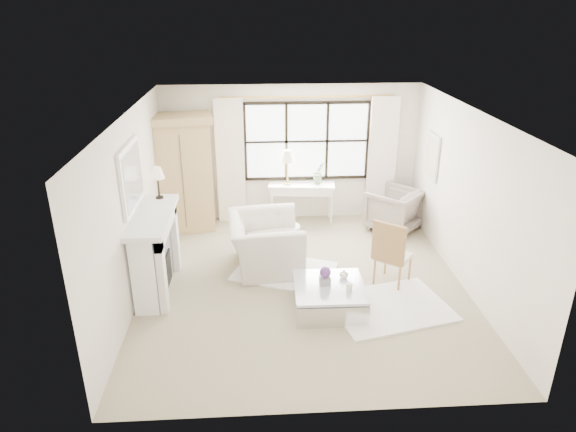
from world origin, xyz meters
name	(u,v)px	position (x,y,z in m)	size (l,w,h in m)	color
floor	(303,284)	(0.00, 0.00, 0.00)	(5.50, 5.50, 0.00)	tan
ceiling	(305,114)	(0.00, 0.00, 2.70)	(5.50, 5.50, 0.00)	white
wall_back	(291,154)	(0.00, 2.75, 1.35)	(5.00, 5.00, 0.00)	white
wall_front	(329,307)	(0.00, -2.75, 1.35)	(5.00, 5.00, 0.00)	white
wall_left	(133,209)	(-2.50, 0.00, 1.35)	(5.50, 5.50, 0.00)	beige
wall_right	(469,201)	(2.50, 0.00, 1.35)	(5.50, 5.50, 0.00)	white
window_pane	(307,141)	(0.30, 2.73, 1.60)	(2.40, 0.02, 1.50)	white
window_frame	(307,141)	(0.30, 2.72, 1.60)	(2.50, 0.04, 1.50)	black
curtain_rod	(308,97)	(0.30, 2.67, 2.47)	(0.04, 0.04, 3.30)	#BD9241
curtain_left	(230,162)	(-1.20, 2.65, 1.24)	(0.55, 0.10, 2.47)	white
curtain_right	(382,159)	(1.80, 2.65, 1.24)	(0.55, 0.10, 2.47)	white
fireplace	(154,251)	(-2.27, 0.00, 0.65)	(0.58, 1.66, 1.26)	silver
mirror_frame	(131,177)	(-2.47, 0.00, 1.84)	(0.05, 1.15, 0.95)	white
mirror_glass	(133,177)	(-2.44, 0.00, 1.84)	(0.02, 1.00, 0.80)	silver
art_frame	(432,157)	(2.47, 1.70, 1.55)	(0.04, 0.62, 0.82)	silver
art_canvas	(431,157)	(2.45, 1.70, 1.55)	(0.01, 0.52, 0.72)	beige
mantel_lamp	(157,174)	(-2.23, 0.65, 1.65)	(0.22, 0.22, 0.51)	black
armoire	(185,173)	(-2.05, 2.29, 1.14)	(1.22, 0.88, 2.24)	tan
console_table	(301,203)	(0.19, 2.50, 0.40)	(1.34, 0.59, 0.80)	white
console_lamp	(287,157)	(-0.09, 2.50, 1.36)	(0.28, 0.28, 0.69)	#A88A3A
orchid_plant	(319,173)	(0.52, 2.51, 1.02)	(0.24, 0.19, 0.44)	#617E54
side_table	(289,235)	(-0.16, 1.13, 0.33)	(0.40, 0.40, 0.51)	silver
rug_left	(285,271)	(-0.27, 0.40, 0.01)	(1.57, 1.11, 0.03)	white
rug_right	(390,307)	(1.20, -0.76, 0.02)	(1.65, 1.24, 0.03)	white
club_armchair	(265,243)	(-0.58, 0.61, 0.43)	(1.34, 1.17, 0.87)	beige
wingback_chair	(394,210)	(1.94, 2.00, 0.41)	(0.87, 0.90, 0.82)	gray
french_chair	(392,266)	(1.39, -0.06, 0.31)	(0.68, 0.68, 1.08)	#AB7D47
coffee_table	(329,297)	(0.31, -0.72, 0.18)	(1.01, 1.01, 0.38)	silver
planter_box	(325,281)	(0.25, -0.67, 0.44)	(0.15, 0.15, 0.11)	gray
planter_flowers	(325,272)	(0.25, -0.67, 0.57)	(0.16, 0.16, 0.16)	#5C2F77
pillar_candle	(349,287)	(0.57, -0.87, 0.44)	(0.09, 0.09, 0.12)	beige
coffee_vase	(344,274)	(0.55, -0.51, 0.45)	(0.13, 0.13, 0.14)	silver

